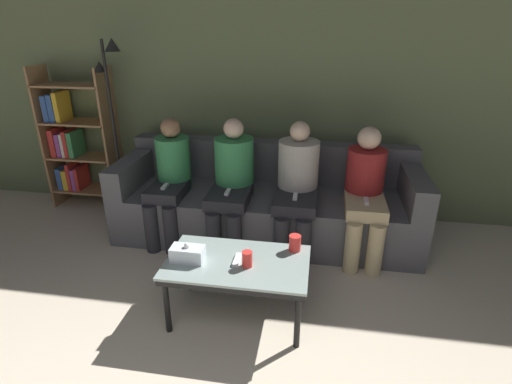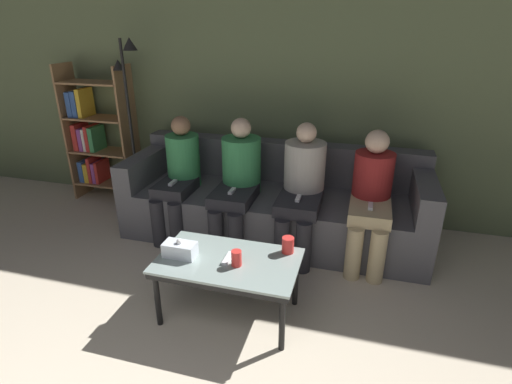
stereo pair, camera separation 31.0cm
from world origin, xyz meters
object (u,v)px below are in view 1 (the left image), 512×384
seated_person_mid_left (232,179)px  cup_near_right (295,243)px  standing_lamp (114,112)px  seated_person_right_end (365,189)px  seated_person_left_end (170,177)px  game_remote (237,260)px  seated_person_mid_right (297,183)px  cup_near_left (247,259)px  couch (267,203)px  bookshelf (74,142)px  tissue_box (188,254)px  coffee_table (237,267)px

seated_person_mid_left → cup_near_right: bearing=-53.0°
standing_lamp → seated_person_right_end: standing_lamp is taller
standing_lamp → seated_person_left_end: size_ratio=1.58×
game_remote → seated_person_mid_right: bearing=72.9°
cup_near_left → couch: bearing=92.2°
cup_near_left → seated_person_right_end: size_ratio=0.10×
cup_near_left → seated_person_right_end: 1.36m
bookshelf → tissue_box: bearing=-41.8°
standing_lamp → coffee_table: bearing=-42.9°
tissue_box → seated_person_mid_right: seated_person_mid_right is taller
cup_near_left → bookshelf: bearing=143.8°
couch → seated_person_mid_left: bearing=-143.7°
cup_near_left → seated_person_mid_right: (0.24, 1.09, 0.12)m
cup_near_left → seated_person_left_end: (-0.92, 1.08, 0.10)m
couch → standing_lamp: size_ratio=1.56×
couch → seated_person_mid_right: bearing=-36.1°
couch → cup_near_left: bearing=-87.8°
coffee_table → cup_near_right: bearing=28.5°
game_remote → standing_lamp: size_ratio=0.08×
game_remote → seated_person_right_end: seated_person_right_end is taller
tissue_box → seated_person_left_end: 1.20m
coffee_table → bookshelf: bookshelf is taller
bookshelf → seated_person_mid_left: bookshelf is taller
bookshelf → seated_person_mid_left: bearing=-15.8°
seated_person_mid_left → seated_person_mid_right: 0.58m
game_remote → seated_person_mid_left: bearing=104.2°
cup_near_left → standing_lamp: (-1.60, 1.47, 0.59)m
bookshelf → seated_person_left_end: (1.27, -0.52, -0.12)m
seated_person_mid_right → cup_near_right: bearing=-86.7°
game_remote → seated_person_right_end: 1.37m
cup_near_left → tissue_box: size_ratio=0.49×
game_remote → seated_person_left_end: seated_person_left_end is taller
coffee_table → cup_near_right: 0.43m
cup_near_right → standing_lamp: (-1.89, 1.22, 0.59)m
seated_person_left_end → seated_person_right_end: size_ratio=1.01×
cup_near_right → seated_person_mid_left: seated_person_mid_left is taller
cup_near_right → game_remote: 0.42m
couch → bookshelf: size_ratio=1.84×
coffee_table → tissue_box: size_ratio=4.34×
bookshelf → standing_lamp: 0.71m
game_remote → seated_person_mid_right: seated_person_mid_right is taller
game_remote → seated_person_mid_left: 1.08m
cup_near_right → tissue_box: tissue_box is taller
seated_person_mid_left → bookshelf: bearing=164.2°
couch → game_remote: bearing=-91.3°
bookshelf → seated_person_mid_left: 1.93m
tissue_box → seated_person_right_end: (1.23, 1.07, 0.10)m
cup_near_left → game_remote: cup_near_left is taller
coffee_table → cup_near_left: size_ratio=8.84×
cup_near_left → standing_lamp: 2.25m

